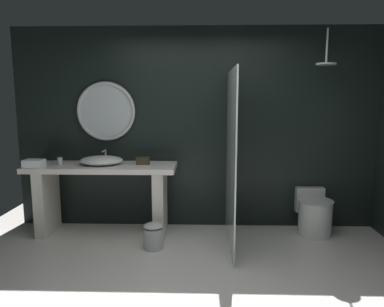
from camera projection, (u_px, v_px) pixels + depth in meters
name	position (u px, v px, depth m)	size (l,w,h in m)	color
ground_plane	(196.00, 301.00, 3.04)	(5.76, 5.76, 0.00)	silver
back_wall_panel	(199.00, 129.00, 4.71)	(4.80, 0.10, 2.60)	black
vanity_counter	(103.00, 189.00, 4.50)	(1.84, 0.60, 0.88)	silver
vessel_sink	(101.00, 160.00, 4.46)	(0.53, 0.44, 0.16)	white
tumbler_cup	(60.00, 161.00, 4.43)	(0.06, 0.06, 0.09)	silver
tissue_box	(143.00, 161.00, 4.47)	(0.16, 0.11, 0.09)	#3D3323
round_wall_mirror	(106.00, 111.00, 4.63)	(0.76, 0.05, 0.76)	#B7B7BC
shower_glass_panel	(231.00, 160.00, 4.08)	(0.02, 1.24, 2.02)	silver
rain_shower_head	(326.00, 61.00, 4.18)	(0.23, 0.23, 0.42)	#B7B7BC
toilet	(314.00, 213.00, 4.53)	(0.43, 0.59, 0.55)	white
waste_bin	(153.00, 236.00, 4.08)	(0.22, 0.22, 0.30)	#B7B7BC
folded_hand_towel	(34.00, 164.00, 4.27)	(0.23, 0.17, 0.10)	white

